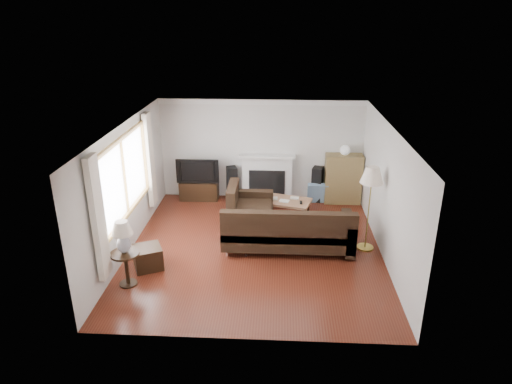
# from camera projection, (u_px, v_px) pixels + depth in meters

# --- Properties ---
(room) EXTENTS (5.10, 5.60, 2.54)m
(room) POSITION_uv_depth(u_px,v_px,m) (255.00, 191.00, 8.75)
(room) COLOR #551F13
(room) RESTS_ON ground
(window) EXTENTS (0.12, 2.74, 1.54)m
(window) POSITION_uv_depth(u_px,v_px,m) (125.00, 177.00, 8.58)
(window) COLOR olive
(window) RESTS_ON room
(curtain_near) EXTENTS (0.10, 0.35, 2.10)m
(curtain_near) POSITION_uv_depth(u_px,v_px,m) (98.00, 219.00, 7.23)
(curtain_near) COLOR white
(curtain_near) RESTS_ON room
(curtain_far) EXTENTS (0.10, 0.35, 2.10)m
(curtain_far) POSITION_uv_depth(u_px,v_px,m) (150.00, 160.00, 10.04)
(curtain_far) COLOR white
(curtain_far) RESTS_ON room
(fireplace) EXTENTS (1.40, 0.26, 1.15)m
(fireplace) POSITION_uv_depth(u_px,v_px,m) (267.00, 177.00, 11.44)
(fireplace) COLOR white
(fireplace) RESTS_ON room
(tv_stand) EXTENTS (0.95, 0.43, 0.48)m
(tv_stand) POSITION_uv_depth(u_px,v_px,m) (199.00, 190.00, 11.53)
(tv_stand) COLOR black
(tv_stand) RESTS_ON ground
(television) EXTENTS (1.05, 0.14, 0.61)m
(television) POSITION_uv_depth(u_px,v_px,m) (198.00, 170.00, 11.32)
(television) COLOR black
(television) RESTS_ON tv_stand
(speaker_left) EXTENTS (0.32, 0.35, 0.85)m
(speaker_left) POSITION_uv_depth(u_px,v_px,m) (232.00, 183.00, 11.46)
(speaker_left) COLOR black
(speaker_left) RESTS_ON ground
(speaker_right) EXTENTS (0.32, 0.35, 0.88)m
(speaker_right) POSITION_uv_depth(u_px,v_px,m) (317.00, 184.00, 11.34)
(speaker_right) COLOR black
(speaker_right) RESTS_ON ground
(bookshelf) EXTENTS (0.89, 0.42, 1.22)m
(bookshelf) POSITION_uv_depth(u_px,v_px,m) (343.00, 179.00, 11.21)
(bookshelf) COLOR olive
(bookshelf) RESTS_ON ground
(globe_lamp) EXTENTS (0.24, 0.24, 0.24)m
(globe_lamp) POSITION_uv_depth(u_px,v_px,m) (345.00, 150.00, 10.94)
(globe_lamp) COLOR white
(globe_lamp) RESTS_ON bookshelf
(sectional_sofa) EXTENTS (2.80, 2.04, 0.90)m
(sectional_sofa) POSITION_uv_depth(u_px,v_px,m) (288.00, 228.00, 9.04)
(sectional_sofa) COLOR black
(sectional_sofa) RESTS_ON ground
(coffee_table) EXTENTS (1.31, 0.94, 0.46)m
(coffee_table) POSITION_uv_depth(u_px,v_px,m) (284.00, 209.00, 10.45)
(coffee_table) COLOR #956547
(coffee_table) RESTS_ON ground
(footstool) EXTENTS (0.65, 0.65, 0.42)m
(footstool) POSITION_uv_depth(u_px,v_px,m) (148.00, 257.00, 8.46)
(footstool) COLOR black
(footstool) RESTS_ON ground
(floor_lamp) EXTENTS (0.50, 0.50, 1.73)m
(floor_lamp) POSITION_uv_depth(u_px,v_px,m) (369.00, 209.00, 8.90)
(floor_lamp) COLOR #AE973C
(floor_lamp) RESTS_ON ground
(side_table) EXTENTS (0.50, 0.50, 0.63)m
(side_table) POSITION_uv_depth(u_px,v_px,m) (127.00, 269.00, 7.89)
(side_table) COLOR black
(side_table) RESTS_ON ground
(table_lamp) EXTENTS (0.36, 0.36, 0.58)m
(table_lamp) POSITION_uv_depth(u_px,v_px,m) (123.00, 237.00, 7.66)
(table_lamp) COLOR silver
(table_lamp) RESTS_ON side_table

